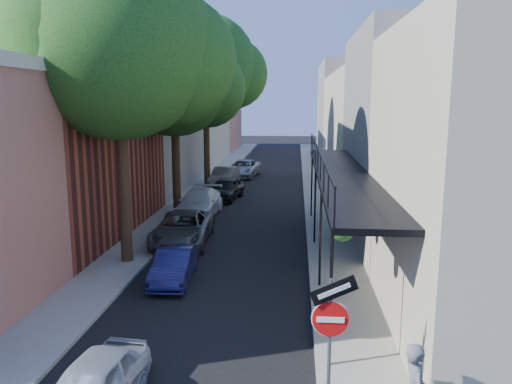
% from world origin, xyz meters
% --- Properties ---
extents(road_surface, '(6.00, 64.00, 0.01)m').
position_xyz_m(road_surface, '(0.00, 30.00, 0.01)').
color(road_surface, black).
rests_on(road_surface, ground).
extents(sidewalk_left, '(2.00, 64.00, 0.12)m').
position_xyz_m(sidewalk_left, '(-4.00, 30.00, 0.06)').
color(sidewalk_left, gray).
rests_on(sidewalk_left, ground).
extents(sidewalk_right, '(2.00, 64.00, 0.12)m').
position_xyz_m(sidewalk_right, '(4.00, 30.00, 0.06)').
color(sidewalk_right, gray).
rests_on(sidewalk_right, ground).
extents(buildings_left, '(10.10, 59.10, 12.00)m').
position_xyz_m(buildings_left, '(-9.30, 28.76, 4.94)').
color(buildings_left, '#B16A5A').
rests_on(buildings_left, ground).
extents(buildings_right, '(9.80, 55.00, 10.00)m').
position_xyz_m(buildings_right, '(8.99, 29.49, 4.42)').
color(buildings_right, '#BBB29A').
rests_on(buildings_right, ground).
extents(sign_post, '(0.89, 0.17, 2.99)m').
position_xyz_m(sign_post, '(3.16, 0.97, 2.04)').
color(sign_post, '#595B60').
rests_on(sign_post, ground).
extents(oak_near, '(7.48, 6.80, 11.42)m').
position_xyz_m(oak_near, '(-3.37, 10.26, 7.88)').
color(oak_near, black).
rests_on(oak_near, ground).
extents(oak_mid, '(6.60, 6.00, 10.20)m').
position_xyz_m(oak_mid, '(-3.42, 18.23, 7.06)').
color(oak_mid, black).
rests_on(oak_mid, ground).
extents(oak_far, '(7.70, 7.00, 11.90)m').
position_xyz_m(oak_far, '(-3.35, 27.27, 8.26)').
color(oak_far, black).
rests_on(oak_far, ground).
extents(parked_car_b, '(1.38, 3.46, 1.12)m').
position_xyz_m(parked_car_b, '(-1.58, 8.28, 0.56)').
color(parked_car_b, '#161747').
rests_on(parked_car_b, ground).
extents(parked_car_c, '(2.47, 4.96, 1.35)m').
position_xyz_m(parked_car_c, '(-2.29, 12.71, 0.68)').
color(parked_car_c, '#4C4D52').
rests_on(parked_car_c, ground).
extents(parked_car_d, '(2.11, 4.88, 1.40)m').
position_xyz_m(parked_car_d, '(-2.60, 17.85, 0.70)').
color(parked_car_d, white).
rests_on(parked_car_d, ground).
extents(parked_car_e, '(2.15, 4.19, 1.37)m').
position_xyz_m(parked_car_e, '(-1.85, 22.57, 0.68)').
color(parked_car_e, black).
rests_on(parked_car_e, ground).
extents(parked_car_f, '(1.84, 4.33, 1.39)m').
position_xyz_m(parked_car_f, '(-2.60, 27.17, 0.69)').
color(parked_car_f, '#635D54').
rests_on(parked_car_f, ground).
extents(parked_car_g, '(2.81, 5.11, 1.36)m').
position_xyz_m(parked_car_g, '(-1.80, 32.02, 0.68)').
color(parked_car_g, '#959BA8').
rests_on(parked_car_g, ground).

